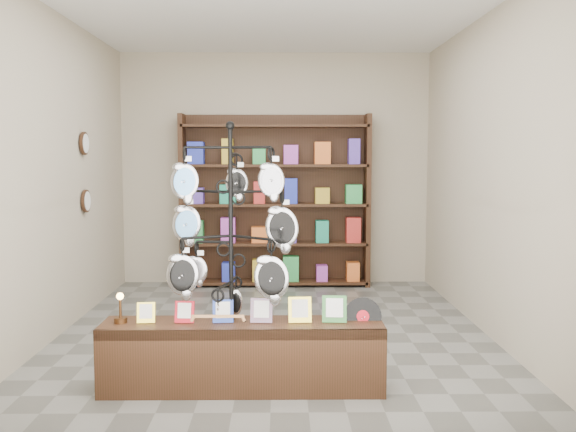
{
  "coord_description": "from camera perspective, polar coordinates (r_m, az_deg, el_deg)",
  "views": [
    {
      "loc": [
        0.07,
        -5.92,
        1.67
      ],
      "look_at": [
        0.13,
        -1.0,
        1.21
      ],
      "focal_mm": 40.0,
      "sensor_mm": 36.0,
      "label": 1
    }
  ],
  "objects": [
    {
      "name": "display_tree",
      "position": [
        4.54,
        -5.09,
        -1.82
      ],
      "size": [
        0.98,
        0.87,
        1.91
      ],
      "rotation": [
        0.0,
        0.0,
        -0.1
      ],
      "color": "black",
      "rests_on": "ground"
    },
    {
      "name": "back_shelving",
      "position": [
        8.24,
        -1.15,
        0.89
      ],
      "size": [
        2.42,
        0.36,
        2.2
      ],
      "color": "black",
      "rests_on": "ground"
    },
    {
      "name": "ground",
      "position": [
        6.15,
        -1.3,
        -10.4
      ],
      "size": [
        5.0,
        5.0,
        0.0
      ],
      "primitive_type": "plane",
      "color": "slate",
      "rests_on": "ground"
    },
    {
      "name": "wall_clocks",
      "position": [
        7.02,
        -17.59,
        3.72
      ],
      "size": [
        0.03,
        0.24,
        0.84
      ],
      "color": "black",
      "rests_on": "ground"
    },
    {
      "name": "room_envelope",
      "position": [
        5.92,
        -1.34,
        7.11
      ],
      "size": [
        5.0,
        5.0,
        5.0
      ],
      "color": "#ADA58C",
      "rests_on": "ground"
    },
    {
      "name": "front_shelf",
      "position": [
        4.69,
        -4.05,
        -12.28
      ],
      "size": [
        2.0,
        0.41,
        0.71
      ],
      "rotation": [
        0.0,
        0.0,
        -0.0
      ],
      "color": "black",
      "rests_on": "ground"
    }
  ]
}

